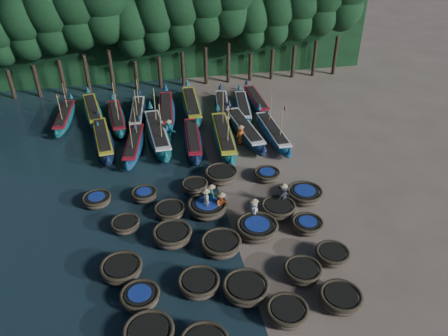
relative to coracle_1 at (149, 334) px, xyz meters
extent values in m
plane|color=#7D6B5B|center=(5.14, 9.24, -0.44)|extent=(120.00, 120.00, 0.00)
cube|color=black|center=(5.14, 32.74, 4.56)|extent=(40.00, 3.00, 10.00)
ellipsoid|color=brown|center=(0.00, 0.00, -0.10)|extent=(2.46, 2.46, 0.69)
torus|color=#362F20|center=(0.00, 0.00, 0.23)|extent=(2.27, 2.27, 0.21)
cylinder|color=black|center=(0.00, 0.00, 0.27)|extent=(1.73, 1.73, 0.06)
ellipsoid|color=brown|center=(6.22, -0.13, -0.09)|extent=(1.92, 1.92, 0.70)
torus|color=#362F20|center=(6.22, -0.13, 0.23)|extent=(1.97, 1.97, 0.21)
cylinder|color=black|center=(6.22, -0.13, 0.28)|extent=(1.48, 1.48, 0.06)
ellipsoid|color=brown|center=(8.93, 0.13, -0.10)|extent=(2.42, 2.42, 0.68)
torus|color=#362F20|center=(8.93, 0.13, 0.22)|extent=(2.06, 2.06, 0.21)
cylinder|color=black|center=(8.93, 0.13, 0.26)|extent=(1.55, 1.55, 0.06)
ellipsoid|color=brown|center=(-0.28, 2.18, -0.14)|extent=(2.25, 2.25, 0.61)
torus|color=#362F20|center=(-0.28, 2.18, 0.15)|extent=(1.93, 1.93, 0.19)
cylinder|color=black|center=(-0.28, 2.18, 0.19)|extent=(1.46, 1.46, 0.06)
cylinder|color=navy|center=(-0.28, 2.18, 0.22)|extent=(1.12, 1.12, 0.04)
ellipsoid|color=brown|center=(2.57, 2.42, -0.12)|extent=(2.55, 2.55, 0.65)
torus|color=#362F20|center=(2.57, 2.42, 0.19)|extent=(2.09, 2.09, 0.20)
cylinder|color=black|center=(2.57, 2.42, 0.23)|extent=(1.59, 1.59, 0.06)
ellipsoid|color=brown|center=(4.72, 1.63, -0.10)|extent=(2.75, 2.75, 0.68)
torus|color=#362F20|center=(4.72, 1.63, 0.21)|extent=(2.29, 2.29, 0.21)
cylinder|color=black|center=(4.72, 1.63, 0.26)|extent=(1.74, 1.74, 0.06)
ellipsoid|color=brown|center=(7.82, 2.18, -0.14)|extent=(2.05, 2.05, 0.61)
torus|color=#362F20|center=(7.82, 2.18, 0.15)|extent=(1.95, 1.95, 0.19)
cylinder|color=black|center=(7.82, 2.18, 0.19)|extent=(1.48, 1.48, 0.06)
ellipsoid|color=brown|center=(9.75, 2.95, -0.12)|extent=(1.98, 1.98, 0.65)
torus|color=#362F20|center=(9.75, 2.95, 0.19)|extent=(1.83, 1.83, 0.20)
cylinder|color=black|center=(9.75, 2.95, 0.23)|extent=(1.37, 1.37, 0.06)
ellipsoid|color=brown|center=(-1.12, 4.15, -0.10)|extent=(2.60, 2.60, 0.69)
torus|color=#362F20|center=(-1.12, 4.15, 0.23)|extent=(2.17, 2.17, 0.21)
cylinder|color=black|center=(-1.12, 4.15, 0.27)|extent=(1.64, 1.64, 0.06)
ellipsoid|color=brown|center=(1.67, 6.16, -0.07)|extent=(2.19, 2.19, 0.74)
torus|color=#362F20|center=(1.67, 6.16, 0.27)|extent=(2.23, 2.23, 0.22)
cylinder|color=black|center=(1.67, 6.16, 0.32)|extent=(1.68, 1.68, 0.07)
ellipsoid|color=brown|center=(4.17, 4.89, -0.08)|extent=(2.28, 2.28, 0.72)
torus|color=#362F20|center=(4.17, 4.89, 0.26)|extent=(2.24, 2.24, 0.22)
cylinder|color=black|center=(4.17, 4.89, 0.30)|extent=(1.69, 1.69, 0.07)
ellipsoid|color=brown|center=(6.41, 5.76, -0.07)|extent=(2.54, 2.54, 0.75)
torus|color=#362F20|center=(6.41, 5.76, 0.28)|extent=(2.44, 2.44, 0.23)
cylinder|color=black|center=(6.41, 5.76, 0.33)|extent=(1.85, 1.85, 0.07)
cylinder|color=navy|center=(6.41, 5.76, 0.37)|extent=(1.43, 1.43, 0.05)
ellipsoid|color=brown|center=(9.36, 5.55, -0.13)|extent=(2.13, 2.13, 0.62)
torus|color=#362F20|center=(9.36, 5.55, 0.16)|extent=(1.84, 1.84, 0.19)
cylinder|color=black|center=(9.36, 5.55, 0.19)|extent=(1.39, 1.39, 0.06)
cylinder|color=navy|center=(9.36, 5.55, 0.23)|extent=(1.07, 1.07, 0.04)
ellipsoid|color=brown|center=(-0.87, 7.72, -0.14)|extent=(2.01, 2.01, 0.60)
torus|color=#362F20|center=(-0.87, 7.72, 0.14)|extent=(1.70, 1.70, 0.18)
cylinder|color=black|center=(-0.87, 7.72, 0.18)|extent=(1.27, 1.27, 0.05)
ellipsoid|color=brown|center=(1.76, 8.55, -0.16)|extent=(2.20, 2.20, 0.57)
torus|color=#362F20|center=(1.76, 8.55, 0.11)|extent=(1.89, 1.89, 0.17)
cylinder|color=black|center=(1.76, 8.55, 0.14)|extent=(1.44, 1.44, 0.05)
ellipsoid|color=brown|center=(4.02, 8.28, -0.08)|extent=(2.65, 2.65, 0.73)
torus|color=#362F20|center=(4.02, 8.28, 0.26)|extent=(2.45, 2.45, 0.22)
cylinder|color=black|center=(4.02, 8.28, 0.30)|extent=(1.87, 1.87, 0.07)
cylinder|color=navy|center=(4.02, 8.28, 0.35)|extent=(1.44, 1.44, 0.04)
ellipsoid|color=brown|center=(8.18, 7.33, -0.11)|extent=(2.10, 2.10, 0.67)
torus|color=#362F20|center=(8.18, 7.33, 0.21)|extent=(2.12, 2.12, 0.20)
cylinder|color=black|center=(8.18, 7.33, 0.25)|extent=(1.61, 1.61, 0.06)
ellipsoid|color=brown|center=(10.25, 8.37, -0.10)|extent=(2.83, 2.83, 0.69)
torus|color=#362F20|center=(10.25, 8.37, 0.23)|extent=(2.30, 2.30, 0.21)
cylinder|color=black|center=(10.25, 8.37, 0.27)|extent=(1.76, 1.76, 0.06)
cylinder|color=navy|center=(10.25, 8.37, 0.31)|extent=(1.35, 1.35, 0.04)
ellipsoid|color=brown|center=(-2.57, 10.54, -0.15)|extent=(1.70, 1.70, 0.58)
torus|color=#362F20|center=(-2.57, 10.54, 0.12)|extent=(1.81, 1.81, 0.18)
cylinder|color=black|center=(-2.57, 10.54, 0.15)|extent=(1.37, 1.37, 0.05)
cylinder|color=navy|center=(-2.57, 10.54, 0.19)|extent=(1.05, 1.05, 0.04)
ellipsoid|color=brown|center=(0.34, 10.47, -0.15)|extent=(1.52, 1.52, 0.59)
torus|color=#362F20|center=(0.34, 10.47, 0.13)|extent=(1.67, 1.67, 0.18)
cylinder|color=black|center=(0.34, 10.47, 0.16)|extent=(1.25, 1.25, 0.05)
cylinder|color=navy|center=(0.34, 10.47, 0.20)|extent=(0.96, 0.96, 0.04)
ellipsoid|color=brown|center=(3.62, 10.77, -0.14)|extent=(2.01, 2.01, 0.60)
torus|color=#362F20|center=(3.62, 10.77, 0.14)|extent=(1.74, 1.74, 0.18)
cylinder|color=black|center=(3.62, 10.77, 0.18)|extent=(1.31, 1.31, 0.05)
ellipsoid|color=brown|center=(5.54, 11.59, -0.07)|extent=(2.14, 2.14, 0.74)
torus|color=#362F20|center=(5.54, 11.59, 0.27)|extent=(2.27, 2.27, 0.22)
cylinder|color=black|center=(5.54, 11.59, 0.32)|extent=(1.72, 1.72, 0.07)
ellipsoid|color=brown|center=(8.61, 11.14, -0.16)|extent=(2.10, 2.10, 0.57)
torus|color=#362F20|center=(8.61, 11.14, 0.10)|extent=(1.79, 1.79, 0.17)
cylinder|color=black|center=(8.61, 11.14, 0.14)|extent=(1.36, 1.36, 0.05)
cylinder|color=navy|center=(8.61, 11.14, 0.17)|extent=(1.05, 1.05, 0.03)
ellipsoid|color=#0F2237|center=(-2.37, 18.16, 0.05)|extent=(2.35, 7.93, 0.98)
cone|color=#0F2237|center=(-2.84, 21.94, 0.68)|extent=(0.43, 0.43, 0.59)
cone|color=#0F2237|center=(-1.91, 14.38, 0.63)|extent=(0.43, 0.43, 0.49)
cube|color=gold|center=(-2.37, 18.16, 0.46)|extent=(1.76, 6.14, 0.12)
cube|color=black|center=(-2.37, 18.16, 0.53)|extent=(1.40, 5.33, 0.10)
ellipsoid|color=navy|center=(-0.06, 16.96, 0.00)|extent=(2.41, 7.24, 0.89)
cone|color=navy|center=(0.50, 20.39, 0.58)|extent=(0.39, 0.39, 0.53)
cone|color=navy|center=(-0.62, 13.53, 0.54)|extent=(0.39, 0.39, 0.45)
cube|color=maroon|center=(-0.06, 16.96, 0.38)|extent=(1.81, 5.60, 0.11)
cube|color=black|center=(-0.06, 16.96, 0.45)|extent=(1.46, 4.86, 0.09)
cylinder|color=#997F4C|center=(0.20, 18.00, 1.43)|extent=(0.06, 0.21, 2.49)
cylinder|color=#997F4C|center=(-0.19, 15.63, 1.43)|extent=(0.06, 0.21, 2.49)
plane|color=red|center=(-0.06, 15.61, 2.51)|extent=(0.00, 0.31, 0.31)
ellipsoid|color=#0E5250|center=(1.79, 18.15, 0.11)|extent=(2.15, 8.88, 1.10)
cone|color=#0E5250|center=(1.51, 22.43, 0.82)|extent=(0.48, 0.48, 0.66)
cone|color=#0E5250|center=(2.07, 13.87, 0.77)|extent=(0.48, 0.48, 0.55)
cube|color=silver|center=(1.79, 18.15, 0.57)|extent=(1.60, 6.88, 0.13)
cube|color=black|center=(1.79, 18.15, 0.66)|extent=(1.24, 5.98, 0.11)
cylinder|color=#997F4C|center=(1.81, 19.47, 1.87)|extent=(0.08, 0.26, 3.08)
cylinder|color=#997F4C|center=(2.01, 16.51, 1.87)|extent=(0.08, 0.26, 3.08)
plane|color=red|center=(2.17, 16.52, 3.21)|extent=(0.00, 0.38, 0.38)
ellipsoid|color=#0F2237|center=(4.37, 16.79, 0.02)|extent=(1.89, 7.55, 0.93)
cone|color=#0F2237|center=(4.64, 20.43, 0.63)|extent=(0.41, 0.41, 0.56)
cone|color=#0F2237|center=(4.11, 13.16, 0.58)|extent=(0.41, 0.41, 0.47)
cube|color=maroon|center=(4.37, 16.79, 0.42)|extent=(1.40, 5.85, 0.11)
cube|color=black|center=(4.37, 16.79, 0.49)|extent=(1.09, 5.08, 0.09)
ellipsoid|color=#0E5250|center=(6.74, 16.59, 0.10)|extent=(2.23, 8.81, 1.09)
cone|color=#0E5250|center=(7.06, 20.83, 0.81)|extent=(0.48, 0.48, 0.65)
cone|color=#0E5250|center=(6.41, 12.35, 0.76)|extent=(0.48, 0.48, 0.54)
cube|color=gold|center=(6.74, 16.59, 0.56)|extent=(1.66, 6.83, 0.13)
cube|color=black|center=(6.74, 16.59, 0.65)|extent=(1.30, 5.93, 0.11)
cylinder|color=#997F4C|center=(6.95, 17.88, 1.85)|extent=(0.08, 0.26, 3.05)
cylinder|color=#997F4C|center=(6.72, 14.95, 1.85)|extent=(0.08, 0.26, 3.05)
plane|color=red|center=(6.88, 14.94, 3.18)|extent=(0.00, 0.38, 0.38)
ellipsoid|color=#0F2237|center=(8.62, 17.49, 0.08)|extent=(2.31, 8.52, 1.05)
cone|color=#0F2237|center=(8.23, 21.57, 0.77)|extent=(0.46, 0.46, 0.63)
cone|color=#0F2237|center=(9.01, 13.41, 0.71)|extent=(0.46, 0.46, 0.53)
cube|color=silver|center=(8.62, 17.49, 0.52)|extent=(1.72, 6.59, 0.13)
cube|color=black|center=(8.62, 17.49, 0.61)|extent=(1.36, 5.73, 0.11)
ellipsoid|color=navy|center=(10.70, 16.63, 0.04)|extent=(1.53, 7.78, 0.97)
cone|color=navy|center=(10.63, 20.41, 0.67)|extent=(0.43, 0.43, 0.58)
cone|color=navy|center=(10.76, 12.84, 0.62)|extent=(0.43, 0.43, 0.49)
cube|color=silver|center=(10.70, 16.63, 0.45)|extent=(1.12, 6.03, 0.12)
cube|color=black|center=(10.70, 16.63, 0.53)|extent=(0.85, 5.25, 0.10)
cylinder|color=#997F4C|center=(10.78, 17.79, 1.59)|extent=(0.07, 0.23, 2.72)
cylinder|color=#997F4C|center=(10.82, 15.17, 1.59)|extent=(0.07, 0.23, 2.72)
plane|color=red|center=(10.97, 15.18, 2.78)|extent=(0.00, 0.34, 0.34)
ellipsoid|color=#0E5250|center=(-5.64, 22.91, 0.00)|extent=(1.80, 7.17, 0.89)
cone|color=#0E5250|center=(-5.38, 26.36, 0.58)|extent=(0.39, 0.39, 0.53)
cone|color=#0E5250|center=(-5.90, 19.47, 0.53)|extent=(0.39, 0.39, 0.44)
cube|color=maroon|center=(-5.64, 22.91, 0.37)|extent=(1.34, 5.55, 0.11)
cube|color=black|center=(-5.64, 22.91, 0.44)|extent=(1.05, 4.83, 0.09)
cylinder|color=#997F4C|center=(-5.47, 23.97, 1.42)|extent=(0.06, 0.21, 2.48)
cylinder|color=#997F4C|center=(-5.65, 21.58, 1.42)|extent=(0.06, 0.21, 2.48)
plane|color=red|center=(-5.52, 21.57, 2.50)|extent=(0.00, 0.31, 0.31)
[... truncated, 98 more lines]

